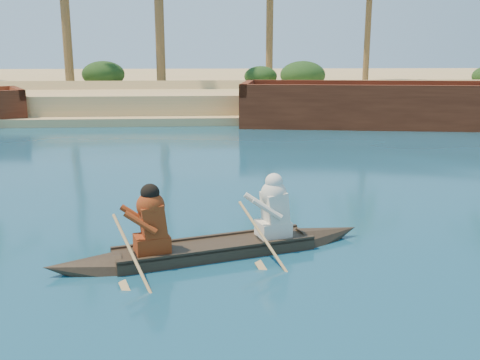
{
  "coord_description": "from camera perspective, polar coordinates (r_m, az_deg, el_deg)",
  "views": [
    {
      "loc": [
        -5.53,
        -2.33,
        3.19
      ],
      "look_at": [
        -4.76,
        8.1,
        0.73
      ],
      "focal_mm": 40.0,
      "sensor_mm": 36.0,
      "label": 1
    }
  ],
  "objects": [
    {
      "name": "sandy_embankment",
      "position": [
        49.6,
        2.23,
        10.15
      ],
      "size": [
        150.0,
        51.0,
        1.5
      ],
      "color": "tan",
      "rests_on": "ground"
    },
    {
      "name": "shrub_cluster",
      "position": [
        34.33,
        5.13,
        9.86
      ],
      "size": [
        100.0,
        6.0,
        2.4
      ],
      "primitive_type": null,
      "color": "#193C15",
      "rests_on": "ground"
    },
    {
      "name": "canoe",
      "position": [
        8.74,
        -2.67,
        -6.22
      ],
      "size": [
        5.32,
        2.19,
        1.47
      ],
      "rotation": [
        0.0,
        0.0,
        0.29
      ],
      "color": "#30251A",
      "rests_on": "ground"
    },
    {
      "name": "barge_mid",
      "position": [
        25.97,
        15.69,
        7.46
      ],
      "size": [
        14.23,
        6.8,
        2.28
      ],
      "rotation": [
        0.0,
        0.0,
        -0.17
      ],
      "color": "maroon",
      "rests_on": "ground"
    }
  ]
}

